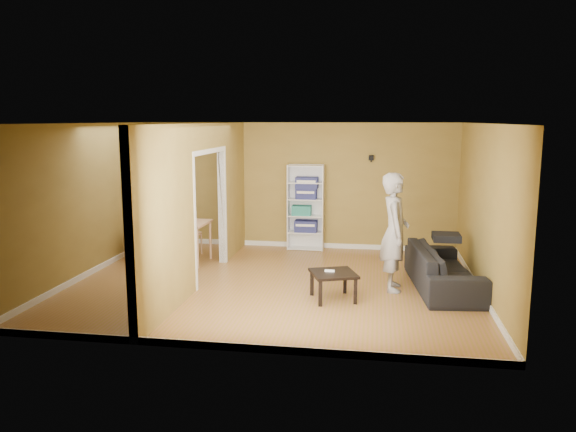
% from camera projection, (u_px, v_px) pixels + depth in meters
% --- Properties ---
extents(room_shell, '(6.50, 6.50, 6.50)m').
position_uv_depth(room_shell, '(274.00, 205.00, 8.98)').
color(room_shell, '#965C40').
rests_on(room_shell, ground).
extents(partition, '(0.22, 5.50, 2.60)m').
position_uv_depth(partition, '(202.00, 204.00, 9.17)').
color(partition, olive).
rests_on(partition, ground).
extents(wall_speaker, '(0.10, 0.10, 0.10)m').
position_uv_depth(wall_speaker, '(371.00, 158.00, 11.26)').
color(wall_speaker, black).
rests_on(wall_speaker, room_shell).
extents(sofa, '(2.34, 1.20, 0.86)m').
position_uv_depth(sofa, '(443.00, 262.00, 8.88)').
color(sofa, black).
rests_on(sofa, ground).
extents(person, '(0.82, 0.65, 2.18)m').
position_uv_depth(person, '(395.00, 222.00, 8.71)').
color(person, slate).
rests_on(person, ground).
extents(bookshelf, '(0.74, 0.32, 1.75)m').
position_uv_depth(bookshelf, '(306.00, 207.00, 11.55)').
color(bookshelf, white).
rests_on(bookshelf, ground).
extents(paper_box_navy_a, '(0.46, 0.30, 0.23)m').
position_uv_depth(paper_box_navy_a, '(306.00, 226.00, 11.57)').
color(paper_box_navy_a, navy).
rests_on(paper_box_navy_a, bookshelf).
extents(paper_box_teal, '(0.39, 0.25, 0.20)m').
position_uv_depth(paper_box_teal, '(302.00, 210.00, 11.53)').
color(paper_box_teal, '#268275').
rests_on(paper_box_teal, bookshelf).
extents(paper_box_navy_b, '(0.42, 0.27, 0.21)m').
position_uv_depth(paper_box_navy_b, '(306.00, 194.00, 11.46)').
color(paper_box_navy_b, '#141C4F').
rests_on(paper_box_navy_b, bookshelf).
extents(paper_box_navy_c, '(0.45, 0.29, 0.23)m').
position_uv_depth(paper_box_navy_c, '(307.00, 182.00, 11.42)').
color(paper_box_navy_c, navy).
rests_on(paper_box_navy_c, bookshelf).
extents(coffee_table, '(0.63, 0.63, 0.42)m').
position_uv_depth(coffee_table, '(333.00, 276.00, 8.34)').
color(coffee_table, black).
rests_on(coffee_table, ground).
extents(game_controller, '(0.15, 0.04, 0.03)m').
position_uv_depth(game_controller, '(330.00, 271.00, 8.35)').
color(game_controller, white).
rests_on(game_controller, coffee_table).
extents(dining_table, '(1.23, 0.82, 0.77)m').
position_uv_depth(dining_table, '(175.00, 226.00, 10.51)').
color(dining_table, tan).
rests_on(dining_table, ground).
extents(chair_left, '(0.62, 0.62, 1.04)m').
position_uv_depth(chair_left, '(137.00, 233.00, 10.72)').
color(chair_left, tan).
rests_on(chair_left, ground).
extents(chair_near, '(0.52, 0.52, 1.05)m').
position_uv_depth(chair_near, '(167.00, 241.00, 9.98)').
color(chair_near, tan).
rests_on(chair_near, ground).
extents(chair_far, '(0.49, 0.49, 0.94)m').
position_uv_depth(chair_far, '(191.00, 232.00, 11.06)').
color(chair_far, tan).
rests_on(chair_far, ground).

